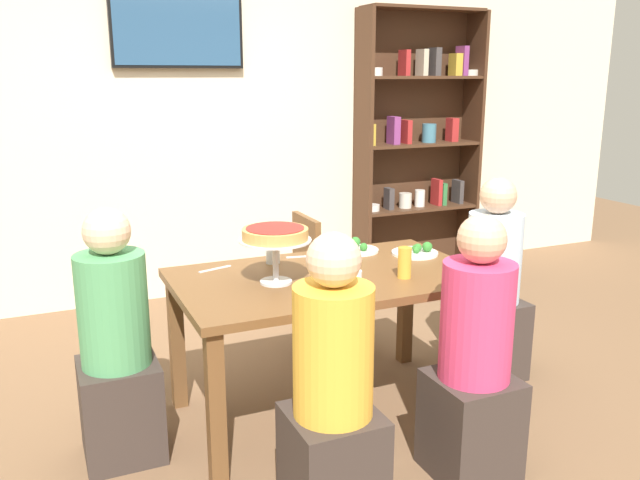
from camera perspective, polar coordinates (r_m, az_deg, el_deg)
name	(u,v)px	position (r m, az deg, el deg)	size (l,w,h in m)	color
ground_plane	(328,412)	(3.49, 0.69, -14.69)	(12.00, 12.00, 0.00)	brown
rear_partition	(208,113)	(5.15, -9.68, 10.82)	(8.00, 0.12, 2.80)	beige
dining_table	(328,293)	(3.23, 0.72, -4.65)	(1.48, 0.88, 0.74)	brown
bookshelf	(417,142)	(5.70, 8.45, 8.43)	(1.11, 0.30, 2.21)	#422819
television	(178,30)	(5.01, -12.27, 17.44)	(0.94, 0.05, 0.53)	black
diner_near_left	(333,403)	(2.53, 1.14, -13.98)	(0.34, 0.34, 1.15)	#382D28
diner_near_right	(474,368)	(2.87, 13.23, -10.78)	(0.34, 0.34, 1.15)	#382D28
diner_head_west	(117,355)	(3.06, -17.25, -9.49)	(0.34, 0.34, 1.15)	#382D28
diner_head_east	(492,293)	(3.82, 14.69, -4.51)	(0.34, 0.34, 1.15)	#382D28
chair_far_right	(323,276)	(4.02, 0.26, -3.18)	(0.40, 0.40, 0.87)	brown
deep_dish_pizza_stand	(275,237)	(3.02, -3.91, 0.24)	(0.34, 0.34, 0.27)	silver
salad_plate_near_diner	(417,251)	(3.59, 8.41, -0.99)	(0.25, 0.25, 0.07)	white
salad_plate_far_diner	(358,248)	(3.62, 3.32, -0.71)	(0.22, 0.22, 0.07)	white
beer_glass_amber_tall	(405,263)	(3.15, 7.36, -1.97)	(0.07, 0.07, 0.15)	gold
water_glass_clear_near	(273,253)	(3.39, -4.12, -1.18)	(0.07, 0.07, 0.10)	white
water_glass_clear_far	(323,286)	(2.85, 0.22, -4.05)	(0.07, 0.07, 0.11)	white
water_glass_clear_spare	(353,281)	(2.95, 2.91, -3.58)	(0.07, 0.07, 0.10)	white
cutlery_fork_near	(303,256)	(3.50, -1.51, -1.44)	(0.18, 0.02, 0.01)	silver
cutlery_knife_near	(215,269)	(3.32, -9.12, -2.50)	(0.18, 0.02, 0.01)	silver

